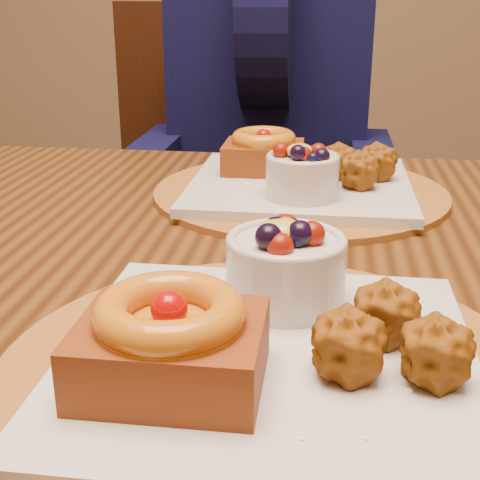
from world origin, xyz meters
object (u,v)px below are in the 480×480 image
dining_table (287,327)px  place_setting_near (266,338)px  place_setting_far (298,179)px  chair_far (215,215)px  diner (270,89)px

dining_table → place_setting_near: place_setting_near is taller
dining_table → place_setting_far: bearing=90.7°
dining_table → place_setting_far: (-0.00, 0.22, 0.10)m
place_setting_far → chair_far: bearing=110.9°
place_setting_far → diner: 0.52m
place_setting_far → diner: bearing=99.4°
place_setting_near → chair_far: chair_far is taller
place_setting_near → diner: 0.94m
dining_table → place_setting_near: (-0.00, -0.21, 0.10)m
chair_far → place_setting_far: bearing=-69.7°
place_setting_near → place_setting_far: place_setting_near is taller
place_setting_near → place_setting_far: bearing=89.9°
place_setting_near → place_setting_far: 0.43m
place_setting_near → chair_far: 1.01m
dining_table → place_setting_far: size_ratio=4.21×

